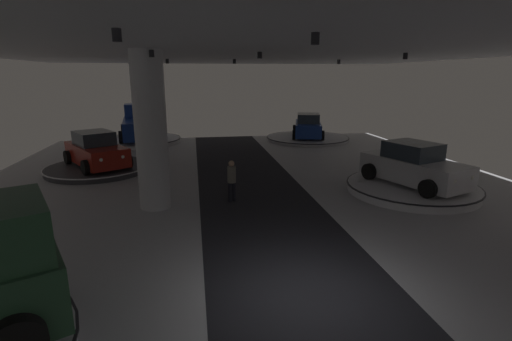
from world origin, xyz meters
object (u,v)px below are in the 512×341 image
visitor_walking_near (232,178)px  display_platform_deep_right (308,138)px  column_left (151,132)px  pickup_truck_deep_left (139,125)px  display_car_mid_right (413,166)px  display_platform_deep_left (140,140)px  display_platform_mid_right (412,188)px  display_car_deep_right (308,126)px  display_platform_far_left (98,168)px  display_car_far_left (96,151)px

visitor_walking_near → display_platform_deep_right: bearing=61.6°
display_platform_deep_right → column_left: bearing=-126.9°
display_platform_deep_right → pickup_truck_deep_left: 12.26m
display_car_mid_right → pickup_truck_deep_left: pickup_truck_deep_left is taller
display_platform_deep_right → display_platform_deep_left: bearing=175.2°
column_left → display_platform_mid_right: bearing=0.2°
display_platform_deep_left → display_car_mid_right: bearing=-48.2°
display_car_mid_right → visitor_walking_near: display_car_mid_right is taller
display_car_mid_right → display_car_deep_right: 12.93m
column_left → visitor_walking_near: column_left is taller
display_platform_far_left → pickup_truck_deep_left: size_ratio=0.90×
display_car_mid_right → display_platform_far_left: size_ratio=0.91×
display_platform_deep_left → display_car_deep_right: bearing=-4.9°
visitor_walking_near → display_car_far_left: bearing=137.1°
display_platform_mid_right → visitor_walking_near: (-7.37, 0.11, 0.71)m
display_platform_far_left → display_car_far_left: size_ratio=1.10×
display_platform_mid_right → display_car_far_left: bearing=156.7°
display_platform_mid_right → display_platform_deep_left: 18.77m
pickup_truck_deep_left → display_car_mid_right: bearing=-48.7°
column_left → pickup_truck_deep_left: bearing=99.4°
display_car_far_left → display_platform_deep_left: 8.28m
display_platform_mid_right → display_car_deep_right: (-0.42, 12.95, 0.82)m
display_platform_deep_right → display_car_far_left: bearing=-151.4°
display_car_deep_right → display_car_far_left: (-13.10, -7.13, 0.03)m
column_left → display_car_far_left: bearing=119.8°
display_platform_far_left → display_platform_deep_left: size_ratio=0.88×
column_left → display_platform_far_left: (-3.33, 5.83, -2.59)m
display_car_far_left → display_platform_deep_left: bearing=82.9°
display_platform_mid_right → pickup_truck_deep_left: (-12.55, 14.31, 1.04)m
display_platform_far_left → visitor_walking_near: bearing=-42.9°
display_platform_far_left → visitor_walking_near: size_ratio=3.14×
display_car_far_left → pickup_truck_deep_left: 8.54m
display_platform_deep_right → display_car_deep_right: display_car_deep_right is taller
display_platform_far_left → display_car_far_left: bearing=121.6°
display_car_deep_right → display_platform_far_left: bearing=-151.3°
display_car_deep_right → display_platform_far_left: size_ratio=0.91×
display_platform_mid_right → column_left: bearing=-179.8°
column_left → display_platform_deep_left: size_ratio=0.97×
display_platform_deep_right → display_platform_deep_left: size_ratio=1.06×
display_platform_far_left → visitor_walking_near: visitor_walking_near is taller
display_platform_far_left → pickup_truck_deep_left: (0.95, 8.51, 1.08)m
column_left → pickup_truck_deep_left: column_left is taller
display_platform_deep_right → display_platform_far_left: size_ratio=1.21×
display_car_deep_right → pickup_truck_deep_left: (-12.13, 1.36, 0.22)m
display_car_mid_right → display_car_deep_right: size_ratio=1.01×
display_platform_mid_right → display_platform_deep_left: display_platform_mid_right is taller
column_left → display_car_deep_right: column_left is taller
visitor_walking_near → display_platform_far_left: bearing=137.1°
display_platform_mid_right → display_platform_far_left: bearing=156.8°
display_platform_far_left → display_platform_deep_left: (1.00, 8.19, 0.01)m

